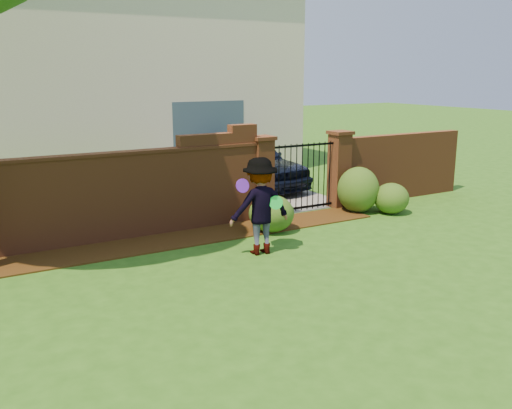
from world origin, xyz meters
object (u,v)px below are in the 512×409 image
car (253,163)px  frisbee_purple (243,186)px  frisbee_green (276,203)px  man (260,207)px

car → frisbee_purple: car is taller
frisbee_purple → frisbee_green: (0.59, -0.17, -0.34)m
man → frisbee_purple: man is taller
car → frisbee_green: (-2.65, -5.43, 0.25)m
car → man: bearing=-125.2°
man → frisbee_purple: bearing=10.9°
man → frisbee_purple: 0.58m
car → man: man is taller
man → car: bearing=-112.4°
man → frisbee_green: (0.20, -0.20, 0.09)m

